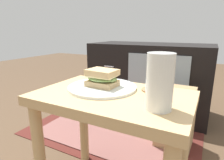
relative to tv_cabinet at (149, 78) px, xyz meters
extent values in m
cube|color=tan|center=(0.14, -0.95, 0.15)|extent=(0.56, 0.36, 0.04)
cylinder|color=tan|center=(-0.10, -1.09, -0.08)|extent=(0.04, 0.04, 0.43)
cylinder|color=tan|center=(-0.10, -0.80, -0.08)|extent=(0.04, 0.04, 0.43)
cylinder|color=tan|center=(0.39, -0.80, -0.08)|extent=(0.04, 0.04, 0.43)
cube|color=black|center=(0.00, 0.00, 0.00)|extent=(0.96, 0.44, 0.58)
cube|color=#8C9EA8|center=(0.12, -0.22, 0.01)|extent=(0.43, 0.01, 0.44)
cylinder|color=silver|center=(-0.27, -0.23, 0.12)|extent=(0.08, 0.01, 0.01)
cylinder|color=silver|center=(-0.27, -0.23, -0.10)|extent=(0.08, 0.01, 0.01)
cube|color=#4C1E19|center=(-0.11, -0.51, -0.29)|extent=(1.15, 0.61, 0.01)
cube|color=brown|center=(-0.11, -0.51, -0.28)|extent=(0.94, 0.50, 0.00)
cylinder|color=silver|center=(0.08, -0.91, 0.17)|extent=(0.27, 0.27, 0.01)
cube|color=tan|center=(0.08, -0.91, 0.19)|extent=(0.12, 0.09, 0.02)
ellipsoid|color=#8CB260|center=(0.08, -0.91, 0.21)|extent=(0.13, 0.10, 0.02)
cube|color=beige|center=(0.08, -0.91, 0.22)|extent=(0.11, 0.08, 0.01)
cube|color=tan|center=(0.08, -0.91, 0.23)|extent=(0.12, 0.09, 0.02)
cylinder|color=silver|center=(0.33, -1.01, 0.25)|extent=(0.08, 0.08, 0.16)
cylinder|color=#C67219|center=(0.33, -1.01, 0.23)|extent=(0.07, 0.07, 0.12)
cylinder|color=white|center=(0.33, -1.01, 0.30)|extent=(0.07, 0.07, 0.01)
cylinder|color=#996B47|center=(0.27, -0.85, 0.17)|extent=(0.09, 0.09, 0.01)
cube|color=tan|center=(0.30, -0.44, -0.12)|extent=(0.21, 0.18, 0.34)
cube|color=#987950|center=(0.30, -0.44, 0.06)|extent=(0.20, 0.15, 0.03)
camera|label=1|loc=(0.45, -1.53, 0.39)|focal=30.33mm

